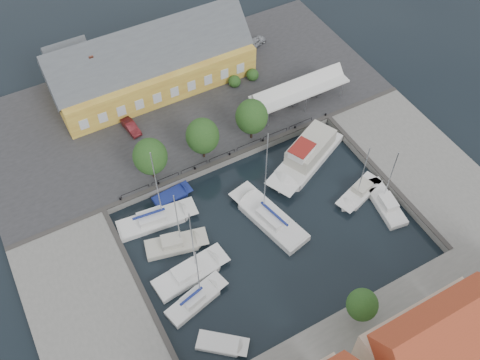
# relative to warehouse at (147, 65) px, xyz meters

# --- Properties ---
(ground) EXTENTS (140.00, 140.00, 0.00)m
(ground) POSITION_rel_warehouse_xyz_m (2.60, -28.36, -4.43)
(ground) COLOR black
(ground) RESTS_ON ground
(north_quay) EXTENTS (56.00, 26.00, 1.00)m
(north_quay) POSITION_rel_warehouse_xyz_m (2.60, -5.36, -3.93)
(north_quay) COLOR #2D2D30
(north_quay) RESTS_ON ground
(west_quay) EXTENTS (12.00, 24.00, 1.00)m
(west_quay) POSITION_rel_warehouse_xyz_m (-19.40, -30.36, -3.93)
(west_quay) COLOR slate
(west_quay) RESTS_ON ground
(east_quay) EXTENTS (12.00, 24.00, 1.00)m
(east_quay) POSITION_rel_warehouse_xyz_m (24.60, -30.36, -3.93)
(east_quay) COLOR slate
(east_quay) RESTS_ON ground
(quay_edge_fittings) EXTENTS (56.00, 24.72, 0.40)m
(quay_edge_fittings) POSITION_rel_warehouse_xyz_m (2.62, -23.61, -3.37)
(quay_edge_fittings) COLOR #383533
(quay_edge_fittings) RESTS_ON north_quay
(warehouse) EXTENTS (28.56, 14.00, 9.55)m
(warehouse) POSITION_rel_warehouse_xyz_m (0.00, 0.00, 0.00)
(warehouse) COLOR gold
(warehouse) RESTS_ON north_quay
(tent_canopy) EXTENTS (14.00, 4.00, 2.83)m
(tent_canopy) POSITION_rel_warehouse_xyz_m (16.60, -13.86, -0.74)
(tent_canopy) COLOR white
(tent_canopy) RESTS_ON north_quay
(quay_trees) EXTENTS (18.20, 4.20, 6.30)m
(quay_trees) POSITION_rel_warehouse_xyz_m (0.60, -16.36, 0.45)
(quay_trees) COLOR black
(quay_trees) RESTS_ON north_quay
(car_silver) EXTENTS (4.27, 3.04, 1.35)m
(car_silver) POSITION_rel_warehouse_xyz_m (17.81, 0.33, -2.75)
(car_silver) COLOR #B4B7BC
(car_silver) RESTS_ON north_quay
(car_red) EXTENTS (1.80, 3.90, 1.24)m
(car_red) POSITION_rel_warehouse_xyz_m (-5.89, -7.42, -2.81)
(car_red) COLOR #551317
(car_red) RESTS_ON north_quay
(center_sailboat) EXTENTS (5.59, 11.39, 14.84)m
(center_sailboat) POSITION_rel_warehouse_xyz_m (3.29, -28.50, -4.07)
(center_sailboat) COLOR white
(center_sailboat) RESTS_ON ground
(trawler) EXTENTS (13.47, 9.04, 5.00)m
(trawler) POSITION_rel_warehouse_xyz_m (12.35, -22.68, -3.41)
(trawler) COLOR white
(trawler) RESTS_ON ground
(east_boat_b) EXTENTS (7.38, 4.39, 9.87)m
(east_boat_b) POSITION_rel_warehouse_xyz_m (15.11, -30.47, -4.17)
(east_boat_b) COLOR white
(east_boat_b) RESTS_ON ground
(east_boat_c) EXTENTS (3.48, 7.67, 9.67)m
(east_boat_c) POSITION_rel_warehouse_xyz_m (16.77, -33.43, -4.17)
(east_boat_c) COLOR white
(east_boat_c) RESTS_ON ground
(west_boat_a) EXTENTS (9.94, 3.79, 12.70)m
(west_boat_a) POSITION_rel_warehouse_xyz_m (-8.79, -22.03, -4.16)
(west_boat_a) COLOR white
(west_boat_a) RESTS_ON ground
(west_boat_b) EXTENTS (7.58, 4.09, 10.10)m
(west_boat_b) POSITION_rel_warehouse_xyz_m (-8.13, -26.27, -4.17)
(west_boat_b) COLOR beige
(west_boat_b) RESTS_ON ground
(west_boat_c) EXTENTS (9.11, 3.75, 11.91)m
(west_boat_c) POSITION_rel_warehouse_xyz_m (-8.30, -30.48, -4.17)
(west_boat_c) COLOR white
(west_boat_c) RESTS_ON ground
(west_boat_d) EXTENTS (7.60, 3.93, 10.01)m
(west_boat_d) POSITION_rel_warehouse_xyz_m (-9.10, -33.71, -4.16)
(west_boat_d) COLOR white
(west_boat_d) RESTS_ON ground
(launch_sw) EXTENTS (5.36, 4.92, 0.98)m
(launch_sw) POSITION_rel_warehouse_xyz_m (-8.86, -39.27, -4.34)
(launch_sw) COLOR white
(launch_sw) RESTS_ON ground
(launch_nw) EXTENTS (5.12, 2.38, 0.88)m
(launch_nw) POSITION_rel_warehouse_xyz_m (-5.54, -19.59, -4.34)
(launch_nw) COLOR navy
(launch_nw) RESTS_ON ground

